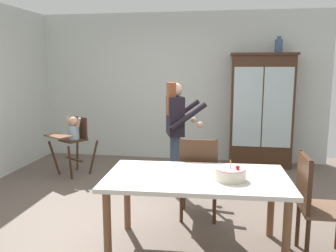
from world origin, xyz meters
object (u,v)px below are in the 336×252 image
at_px(ceramic_vase, 279,46).
at_px(birthday_cake, 230,174).
at_px(dining_chair_far_side, 199,173).
at_px(dining_table, 196,185).
at_px(china_cabinet, 261,110).
at_px(adult_person, 176,124).
at_px(high_chair_with_toddler, 73,135).
at_px(dining_chair_right_end, 314,200).

relative_size(ceramic_vase, birthday_cake, 0.96).
height_order(birthday_cake, dining_chair_far_side, dining_chair_far_side).
bearing_deg(dining_table, dining_chair_far_side, 92.85).
bearing_deg(dining_chair_far_side, china_cabinet, -112.36).
distance_m(birthday_cake, dining_chair_far_side, 0.85).
bearing_deg(china_cabinet, adult_person, -128.31).
bearing_deg(china_cabinet, high_chair_with_toddler, -160.82).
distance_m(birthday_cake, dining_chair_right_end, 0.80).
distance_m(ceramic_vase, birthday_cake, 3.52).
xyz_separation_m(adult_person, dining_table, (0.42, -1.52, -0.32)).
xyz_separation_m(dining_table, dining_chair_far_side, (-0.03, 0.68, -0.10)).
distance_m(china_cabinet, high_chair_with_toddler, 3.19).
relative_size(adult_person, dining_chair_far_side, 1.59).
bearing_deg(birthday_cake, ceramic_vase, 76.19).
distance_m(high_chair_with_toddler, birthday_cake, 3.26).
bearing_deg(dining_table, china_cabinet, 74.79).
bearing_deg(ceramic_vase, high_chair_with_toddler, -162.09).
xyz_separation_m(ceramic_vase, dining_table, (-1.09, -3.12, -1.42)).
bearing_deg(adult_person, dining_table, 177.65).
height_order(china_cabinet, dining_chair_right_end, china_cabinet).
height_order(ceramic_vase, adult_person, ceramic_vase).
distance_m(adult_person, dining_chair_right_end, 2.12).
xyz_separation_m(china_cabinet, ceramic_vase, (0.24, 0.00, 1.09)).
relative_size(dining_table, dining_chair_far_side, 1.80).
bearing_deg(adult_person, ceramic_vase, -60.87).
distance_m(adult_person, dining_chair_far_side, 1.01).
bearing_deg(birthday_cake, adult_person, 114.59).
relative_size(dining_chair_far_side, dining_chair_right_end, 1.00).
bearing_deg(adult_person, china_cabinet, -56.02).
bearing_deg(adult_person, high_chair_with_toddler, 54.55).
xyz_separation_m(dining_chair_far_side, dining_chair_right_end, (1.09, -0.63, 0.00)).
distance_m(china_cabinet, birthday_cake, 3.23).
height_order(dining_table, dining_chair_right_end, dining_chair_right_end).
distance_m(china_cabinet, ceramic_vase, 1.12).
height_order(adult_person, dining_table, adult_person).
distance_m(adult_person, dining_table, 1.60).
bearing_deg(dining_chair_far_side, birthday_cake, 112.07).
distance_m(dining_chair_far_side, dining_chair_right_end, 1.26).
relative_size(adult_person, birthday_cake, 5.47).
height_order(ceramic_vase, dining_chair_right_end, ceramic_vase).
bearing_deg(dining_table, dining_chair_right_end, 2.91).
bearing_deg(dining_chair_far_side, ceramic_vase, -117.15).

